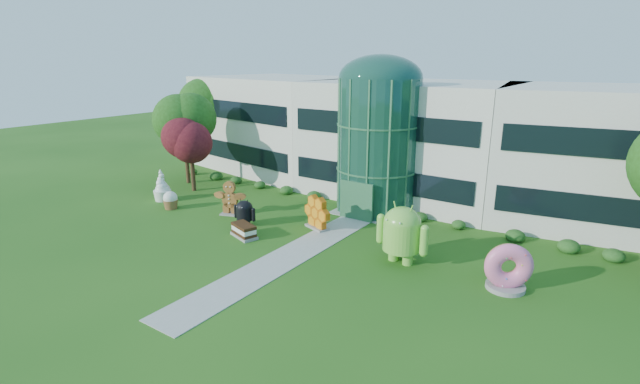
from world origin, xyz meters
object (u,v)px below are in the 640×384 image
Objects in this scene: donut at (508,266)px; gingerbread at (230,198)px; android_black at (244,211)px; android_green at (402,230)px.

gingerbread is at bearing 150.30° from donut.
gingerbread reaches higher than donut.
donut is at bearing -20.80° from gingerbread.
android_black is 0.76× the size of gingerbread.
donut is (5.73, 0.08, -0.68)m from android_green.
donut is at bearing -2.60° from android_black.
gingerbread is at bearing -175.48° from android_green.
android_black is 17.17m from donut.
android_green reaches higher than android_black.
android_black is 0.84× the size of donut.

